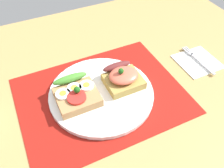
{
  "coord_description": "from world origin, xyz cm",
  "views": [
    {
      "loc": [
        -14.83,
        -37.69,
        45.99
      ],
      "look_at": [
        3.0,
        0.0,
        2.98
      ],
      "focal_mm": 38.31,
      "sensor_mm": 36.0,
      "label": 1
    }
  ],
  "objects_px": {
    "plate": "(101,93)",
    "fork": "(197,59)",
    "sandwich_salmon": "(123,78)",
    "sandwich_egg_tomato": "(76,94)",
    "napkin": "(197,61)"
  },
  "relations": [
    {
      "from": "plate",
      "to": "napkin",
      "type": "distance_m",
      "value": 0.31
    },
    {
      "from": "fork",
      "to": "sandwich_salmon",
      "type": "bearing_deg",
      "value": -179.39
    },
    {
      "from": "sandwich_egg_tomato",
      "to": "napkin",
      "type": "bearing_deg",
      "value": -0.65
    },
    {
      "from": "fork",
      "to": "plate",
      "type": "bearing_deg",
      "value": -179.19
    },
    {
      "from": "plate",
      "to": "fork",
      "type": "relative_size",
      "value": 1.94
    },
    {
      "from": "sandwich_egg_tomato",
      "to": "fork",
      "type": "distance_m",
      "value": 0.37
    },
    {
      "from": "sandwich_egg_tomato",
      "to": "fork",
      "type": "height_order",
      "value": "sandwich_egg_tomato"
    },
    {
      "from": "plate",
      "to": "fork",
      "type": "xyz_separation_m",
      "value": [
        0.31,
        0.0,
        -0.0
      ]
    },
    {
      "from": "sandwich_salmon",
      "to": "fork",
      "type": "relative_size",
      "value": 0.69
    },
    {
      "from": "sandwich_salmon",
      "to": "napkin",
      "type": "height_order",
      "value": "sandwich_salmon"
    },
    {
      "from": "sandwich_salmon",
      "to": "fork",
      "type": "distance_m",
      "value": 0.25
    },
    {
      "from": "plate",
      "to": "napkin",
      "type": "height_order",
      "value": "plate"
    },
    {
      "from": "sandwich_egg_tomato",
      "to": "napkin",
      "type": "relative_size",
      "value": 0.92
    },
    {
      "from": "sandwich_egg_tomato",
      "to": "napkin",
      "type": "distance_m",
      "value": 0.37
    },
    {
      "from": "plate",
      "to": "sandwich_egg_tomato",
      "type": "xyz_separation_m",
      "value": [
        -0.06,
        0.01,
        0.02
      ]
    }
  ]
}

